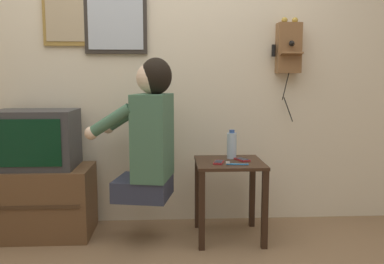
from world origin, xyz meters
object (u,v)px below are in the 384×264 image
at_px(cell_phone_held, 219,162).
at_px(toothbrush, 235,164).
at_px(cell_phone_spare, 242,160).
at_px(person, 149,133).
at_px(television, 36,139).
at_px(wall_mirror, 116,14).
at_px(water_bottle, 232,145).
at_px(wall_phone_antique, 288,48).
at_px(framed_picture, 66,15).

distance_m(cell_phone_held, toothbrush, 0.13).
bearing_deg(cell_phone_spare, person, 162.45).
bearing_deg(television, person, -12.65).
distance_m(television, cell_phone_spare, 1.48).
height_order(wall_mirror, water_bottle, wall_mirror).
bearing_deg(wall_mirror, wall_phone_antique, -1.78).
height_order(wall_phone_antique, water_bottle, wall_phone_antique).
xyz_separation_m(cell_phone_held, water_bottle, (0.11, 0.16, 0.09)).
xyz_separation_m(cell_phone_spare, water_bottle, (-0.06, 0.08, 0.09)).
relative_size(wall_mirror, cell_phone_spare, 4.30).
xyz_separation_m(framed_picture, water_bottle, (1.21, -0.27, -0.95)).
height_order(wall_mirror, cell_phone_held, wall_mirror).
bearing_deg(wall_phone_antique, cell_phone_spare, -142.41).
height_order(framed_picture, wall_mirror, wall_mirror).
xyz_separation_m(television, toothbrush, (1.40, -0.26, -0.14)).
distance_m(water_bottle, toothbrush, 0.25).
relative_size(cell_phone_spare, water_bottle, 0.66).
xyz_separation_m(television, water_bottle, (1.40, -0.03, -0.05)).
relative_size(framed_picture, water_bottle, 2.16).
bearing_deg(framed_picture, cell_phone_held, -21.50).
distance_m(wall_phone_antique, wall_mirror, 1.33).
bearing_deg(television, framed_picture, 51.84).
height_order(television, wall_mirror, wall_mirror).
xyz_separation_m(television, cell_phone_spare, (1.47, -0.11, -0.14)).
height_order(person, wall_mirror, wall_mirror).
relative_size(television, cell_phone_spare, 4.10).
relative_size(television, cell_phone_held, 4.17).
relative_size(person, water_bottle, 4.56).
distance_m(television, cell_phone_held, 1.31).
relative_size(wall_phone_antique, framed_picture, 1.75).
bearing_deg(framed_picture, person, -34.19).
bearing_deg(person, cell_phone_held, -79.80).
height_order(person, cell_phone_held, person).
bearing_deg(water_bottle, cell_phone_held, -124.83).
distance_m(wall_mirror, cell_phone_spare, 1.44).
xyz_separation_m(wall_mirror, water_bottle, (0.85, -0.27, -0.96)).
bearing_deg(toothbrush, wall_phone_antique, -39.22).
xyz_separation_m(person, wall_mirror, (-0.26, 0.42, 0.85)).
relative_size(wall_phone_antique, water_bottle, 3.79).
bearing_deg(framed_picture, water_bottle, -12.53).
xyz_separation_m(framed_picture, cell_phone_held, (1.10, -0.43, -1.04)).
bearing_deg(cell_phone_spare, wall_mirror, 135.05).
distance_m(person, television, 0.84).
distance_m(person, cell_phone_spare, 0.69).
relative_size(person, framed_picture, 2.11).
relative_size(wall_mirror, cell_phone_held, 4.36).
xyz_separation_m(person, water_bottle, (0.59, 0.16, -0.12)).
xyz_separation_m(water_bottle, toothbrush, (-0.01, -0.23, -0.09)).
bearing_deg(water_bottle, wall_phone_antique, 26.07).
bearing_deg(framed_picture, wall_phone_antique, -1.50).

